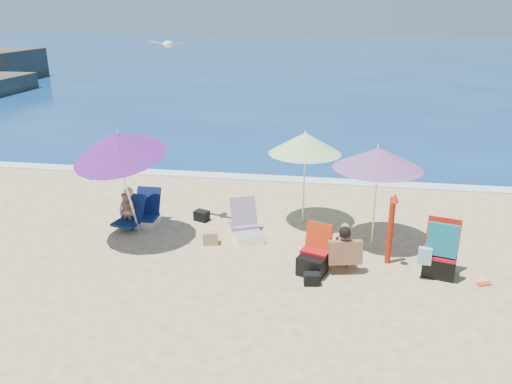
# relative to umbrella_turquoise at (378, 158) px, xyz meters

# --- Properties ---
(ground) EXTENTS (120.00, 120.00, 0.00)m
(ground) POSITION_rel_umbrella_turquoise_xyz_m (-1.98, -1.47, -1.75)
(ground) COLOR #D8BC84
(ground) RESTS_ON ground
(sea) EXTENTS (120.00, 80.00, 0.12)m
(sea) POSITION_rel_umbrella_turquoise_xyz_m (-1.98, 43.53, -1.80)
(sea) COLOR navy
(sea) RESTS_ON ground
(foam) EXTENTS (120.00, 0.50, 0.04)m
(foam) POSITION_rel_umbrella_turquoise_xyz_m (-1.98, 3.63, -1.73)
(foam) COLOR white
(foam) RESTS_ON ground
(umbrella_turquoise) EXTENTS (2.25, 2.25, 1.99)m
(umbrella_turquoise) POSITION_rel_umbrella_turquoise_xyz_m (0.00, 0.00, 0.00)
(umbrella_turquoise) COLOR white
(umbrella_turquoise) RESTS_ON ground
(umbrella_striped) EXTENTS (1.68, 1.68, 2.05)m
(umbrella_striped) POSITION_rel_umbrella_turquoise_xyz_m (-1.44, 0.75, 0.05)
(umbrella_striped) COLOR silver
(umbrella_striped) RESTS_ON ground
(umbrella_blue) EXTENTS (2.25, 2.29, 2.45)m
(umbrella_blue) POSITION_rel_umbrella_turquoise_xyz_m (-4.91, -0.75, 0.26)
(umbrella_blue) COLOR white
(umbrella_blue) RESTS_ON ground
(furled_umbrella) EXTENTS (0.19, 0.33, 1.42)m
(furled_umbrella) POSITION_rel_umbrella_turquoise_xyz_m (0.25, -0.91, -0.97)
(furled_umbrella) COLOR #A7220B
(furled_umbrella) RESTS_ON ground
(chair_navy) EXTENTS (0.56, 0.69, 0.76)m
(chair_navy) POSITION_rel_umbrella_turquoise_xyz_m (-4.80, 0.11, -1.54)
(chair_navy) COLOR #0B1D42
(chair_navy) RESTS_ON ground
(chair_rainbow) EXTENTS (0.86, 1.04, 0.75)m
(chair_rainbow) POSITION_rel_umbrella_turquoise_xyz_m (-2.52, -0.21, -1.55)
(chair_rainbow) COLOR #DE4E57
(chair_rainbow) RESTS_ON ground
(camp_chair_left) EXTENTS (0.65, 0.77, 0.85)m
(camp_chair_left) POSITION_rel_umbrella_turquoise_xyz_m (-1.09, -1.45, -1.49)
(camp_chair_left) COLOR #B10C0D
(camp_chair_left) RESTS_ON ground
(camp_chair_right) EXTENTS (0.76, 0.72, 1.04)m
(camp_chair_right) POSITION_rel_umbrella_turquoise_xyz_m (1.08, -1.21, -1.37)
(camp_chair_right) COLOR red
(camp_chair_right) RESTS_ON ground
(person_center) EXTENTS (0.63, 0.65, 0.87)m
(person_center) POSITION_rel_umbrella_turquoise_xyz_m (-0.57, -1.26, -1.32)
(person_center) COLOR tan
(person_center) RESTS_ON ground
(person_left) EXTENTS (0.64, 0.75, 0.92)m
(person_left) POSITION_rel_umbrella_turquoise_xyz_m (-5.06, -0.21, -1.33)
(person_left) COLOR tan
(person_left) RESTS_ON ground
(bag_black_a) EXTENTS (0.37, 0.32, 0.22)m
(bag_black_a) POSITION_rel_umbrella_turquoise_xyz_m (-3.66, 0.51, -1.64)
(bag_black_a) COLOR black
(bag_black_a) RESTS_ON ground
(bag_tan) EXTENTS (0.34, 0.28, 0.26)m
(bag_tan) POSITION_rel_umbrella_turquoise_xyz_m (-3.18, -0.62, -1.62)
(bag_tan) COLOR tan
(bag_tan) RESTS_ON ground
(bag_black_b) EXTENTS (0.29, 0.22, 0.21)m
(bag_black_b) POSITION_rel_umbrella_turquoise_xyz_m (-1.09, -1.90, -1.64)
(bag_black_b) COLOR black
(bag_black_b) RESTS_ON ground
(orange_item) EXTENTS (0.26, 0.19, 0.03)m
(orange_item) POSITION_rel_umbrella_turquoise_xyz_m (1.81, -1.44, -1.73)
(orange_item) COLOR red
(orange_item) RESTS_ON ground
(seagull) EXTENTS (0.78, 0.41, 0.13)m
(seagull) POSITION_rel_umbrella_turquoise_xyz_m (-4.16, 0.34, 2.03)
(seagull) COLOR white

